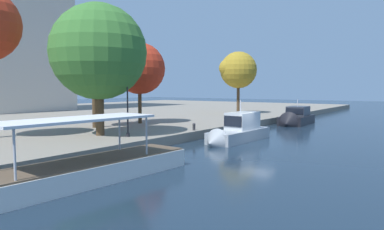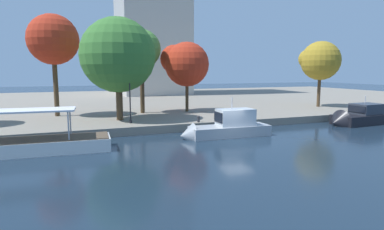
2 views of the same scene
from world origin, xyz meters
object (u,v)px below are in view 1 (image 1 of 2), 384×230
(mooring_bollard_1, at_px, (194,126))
(tree_3, at_px, (237,70))
(motor_yacht_1, at_px, (236,133))
(motor_yacht_2, at_px, (295,119))
(tour_boat_0, at_px, (60,179))
(mooring_bollard_0, at_px, (286,112))
(tree_0, at_px, (136,67))
(tree_2, at_px, (101,52))
(tree_4, at_px, (93,46))
(lamp_post, at_px, (128,104))

(mooring_bollard_1, xyz_separation_m, tree_3, (21.17, 7.11, 6.03))
(motor_yacht_1, xyz_separation_m, motor_yacht_2, (16.83, 0.74, -0.06))
(tour_boat_0, bearing_deg, mooring_bollard_0, -170.86)
(tree_0, bearing_deg, tree_2, -151.83)
(mooring_bollard_1, bearing_deg, tree_4, 113.53)
(lamp_post, xyz_separation_m, tree_2, (-0.52, 2.40, 4.04))
(motor_yacht_1, height_order, mooring_bollard_1, motor_yacht_1)
(tour_boat_0, xyz_separation_m, lamp_post, (9.89, 5.76, 2.93))
(mooring_bollard_0, height_order, tree_2, tree_2)
(motor_yacht_1, bearing_deg, mooring_bollard_0, -168.01)
(motor_yacht_1, relative_size, lamp_post, 1.81)
(motor_yacht_2, height_order, tree_3, tree_3)
(motor_yacht_1, relative_size, motor_yacht_2, 1.02)
(tree_0, bearing_deg, motor_yacht_1, -92.81)
(motor_yacht_2, height_order, mooring_bollard_1, motor_yacht_2)
(mooring_bollard_1, bearing_deg, tree_3, 18.56)
(tree_3, relative_size, tree_4, 0.92)
(motor_yacht_2, bearing_deg, mooring_bollard_0, -152.10)
(motor_yacht_1, height_order, lamp_post, lamp_post)
(mooring_bollard_1, bearing_deg, tour_boat_0, -166.19)
(motor_yacht_1, bearing_deg, tree_3, -149.67)
(tree_4, bearing_deg, tree_0, -0.88)
(tree_3, bearing_deg, tour_boat_0, -163.48)
(motor_yacht_2, height_order, lamp_post, lamp_post)
(mooring_bollard_1, distance_m, tree_0, 10.52)
(tree_0, xyz_separation_m, tree_4, (-5.46, 0.08, 1.73))
(motor_yacht_2, height_order, mooring_bollard_0, motor_yacht_2)
(lamp_post, bearing_deg, tree_0, 40.99)
(tour_boat_0, xyz_separation_m, tree_2, (9.37, 8.16, 6.96))
(mooring_bollard_0, bearing_deg, mooring_bollard_1, -179.74)
(tour_boat_0, distance_m, motor_yacht_2, 34.15)
(mooring_bollard_1, bearing_deg, lamp_post, 164.68)
(lamp_post, bearing_deg, tree_4, 70.04)
(mooring_bollard_0, relative_size, tree_4, 0.07)
(mooring_bollard_1, distance_m, lamp_post, 7.00)
(tree_3, distance_m, tree_4, 25.10)
(mooring_bollard_1, height_order, lamp_post, lamp_post)
(tour_boat_0, xyz_separation_m, motor_yacht_1, (17.31, 0.27, 0.26))
(motor_yacht_1, relative_size, tree_2, 0.80)
(motor_yacht_1, relative_size, mooring_bollard_1, 12.65)
(tour_boat_0, distance_m, lamp_post, 11.81)
(tree_3, bearing_deg, mooring_bollard_1, -161.44)
(tour_boat_0, xyz_separation_m, tree_0, (17.92, 12.74, 6.34))
(mooring_bollard_0, xyz_separation_m, tree_4, (-26.77, 8.71, 7.35))
(tour_boat_0, bearing_deg, mooring_bollard_1, -163.04)
(motor_yacht_1, distance_m, motor_yacht_2, 16.85)
(motor_yacht_2, xyz_separation_m, tree_3, (3.32, 10.10, 6.54))
(lamp_post, bearing_deg, tour_boat_0, -149.79)
(mooring_bollard_1, bearing_deg, mooring_bollard_0, 0.26)
(tour_boat_0, height_order, tree_3, tree_3)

